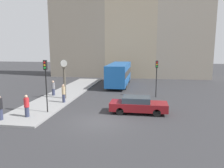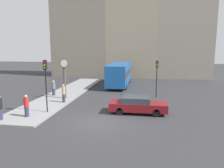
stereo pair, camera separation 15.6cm
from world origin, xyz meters
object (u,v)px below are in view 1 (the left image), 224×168
object	(u,v)px
pedestrian_tan_coat	(64,93)
pedestrian_black_jacket	(0,108)
pedestrian_red_top	(27,106)
sedan_car	(138,105)
pedestrian_grey_jacket	(53,88)
traffic_light_far	(157,71)
street_clock	(64,78)
bus_distant	(119,73)
traffic_light_near	(46,76)

from	to	relation	value
pedestrian_tan_coat	pedestrian_black_jacket	distance (m)	6.08
pedestrian_black_jacket	pedestrian_red_top	world-z (taller)	pedestrian_black_jacket
sedan_car	pedestrian_grey_jacket	distance (m)	10.36
traffic_light_far	street_clock	distance (m)	9.54
street_clock	pedestrian_red_top	world-z (taller)	street_clock
bus_distant	pedestrian_red_top	size ratio (longest dim) A/B	5.53
bus_distant	street_clock	distance (m)	10.04
street_clock	pedestrian_black_jacket	xyz separation A→B (m)	(-2.11, -7.13, -1.15)
sedan_car	traffic_light_near	xyz separation A→B (m)	(-7.16, -1.28, 2.40)
pedestrian_black_jacket	pedestrian_tan_coat	bearing A→B (deg)	64.60
traffic_light_near	pedestrian_red_top	distance (m)	2.70
traffic_light_near	pedestrian_black_jacket	distance (m)	3.96
bus_distant	pedestrian_tan_coat	bearing A→B (deg)	-110.23
pedestrian_black_jacket	pedestrian_red_top	size ratio (longest dim) A/B	1.06
bus_distant	pedestrian_tan_coat	world-z (taller)	bus_distant
pedestrian_black_jacket	pedestrian_grey_jacket	size ratio (longest dim) A/B	1.10
traffic_light_near	sedan_car	bearing A→B (deg)	10.17
traffic_light_far	pedestrian_grey_jacket	world-z (taller)	traffic_light_far
bus_distant	pedestrian_black_jacket	world-z (taller)	bus_distant
bus_distant	traffic_light_near	distance (m)	14.48
sedan_car	pedestrian_red_top	bearing A→B (deg)	-161.97
sedan_car	traffic_light_far	xyz separation A→B (m)	(1.67, 6.04, 2.09)
sedan_car	pedestrian_tan_coat	size ratio (longest dim) A/B	2.65
traffic_light_far	pedestrian_grey_jacket	size ratio (longest dim) A/B	2.42
sedan_car	traffic_light_far	distance (m)	6.60
bus_distant	traffic_light_far	bearing A→B (deg)	-53.80
pedestrian_black_jacket	traffic_light_far	bearing A→B (deg)	40.44
traffic_light_near	pedestrian_red_top	world-z (taller)	traffic_light_near
sedan_car	street_clock	size ratio (longest dim) A/B	1.16
traffic_light_far	bus_distant	bearing A→B (deg)	126.20
traffic_light_far	pedestrian_tan_coat	xyz separation A→B (m)	(-8.69, -4.14, -1.77)
sedan_car	pedestrian_red_top	xyz separation A→B (m)	(-8.13, -2.65, 0.27)
sedan_car	traffic_light_near	bearing A→B (deg)	-169.83
traffic_light_far	pedestrian_tan_coat	world-z (taller)	traffic_light_far
sedan_car	pedestrian_grey_jacket	size ratio (longest dim) A/B	2.85
traffic_light_near	pedestrian_red_top	xyz separation A→B (m)	(-0.97, -1.36, -2.13)
traffic_light_far	pedestrian_red_top	bearing A→B (deg)	-138.45
sedan_car	pedestrian_black_jacket	xyz separation A→B (m)	(-9.63, -3.59, 0.32)
bus_distant	pedestrian_red_top	xyz separation A→B (m)	(-5.03, -15.19, -0.77)
traffic_light_far	pedestrian_black_jacket	size ratio (longest dim) A/B	2.20
bus_distant	street_clock	bearing A→B (deg)	-116.17
traffic_light_near	pedestrian_red_top	bearing A→B (deg)	-125.35
traffic_light_near	street_clock	world-z (taller)	traffic_light_near
pedestrian_black_jacket	pedestrian_grey_jacket	distance (m)	8.25
street_clock	pedestrian_red_top	bearing A→B (deg)	-95.57
sedan_car	pedestrian_red_top	world-z (taller)	pedestrian_red_top
sedan_car	traffic_light_far	world-z (taller)	traffic_light_far
sedan_car	traffic_light_far	bearing A→B (deg)	74.57
traffic_light_near	street_clock	distance (m)	4.93
traffic_light_far	pedestrian_black_jacket	bearing A→B (deg)	-139.56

